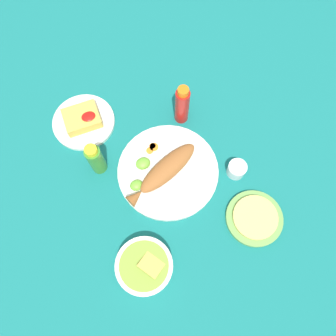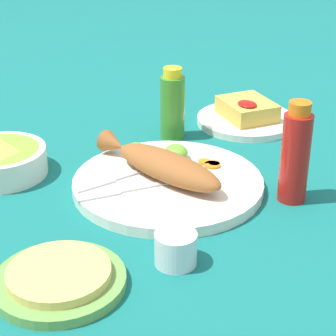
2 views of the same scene
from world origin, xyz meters
TOP-DOWN VIEW (x-y plane):
  - ground_plane at (0.00, 0.00)m, footprint 4.00×4.00m
  - main_plate at (0.00, 0.00)m, footprint 0.32×0.32m
  - fried_fish at (-0.01, -0.01)m, footprint 0.27×0.15m
  - fork_near at (0.01, -0.08)m, footprint 0.02×0.19m
  - fork_far at (-0.03, -0.08)m, footprint 0.05×0.18m
  - carrot_slice_near at (-0.02, 0.09)m, footprint 0.02×0.02m
  - carrot_slice_mid at (-0.01, 0.09)m, footprint 0.03×0.03m
  - carrot_slice_far at (-0.03, 0.08)m, footprint 0.02×0.02m
  - lime_wedge_main at (-0.07, 0.04)m, footprint 0.05×0.04m
  - lime_wedge_side at (-0.11, -0.02)m, footprint 0.04×0.03m
  - hot_sauce_bottle_red at (0.11, 0.17)m, footprint 0.05×0.05m
  - hot_sauce_bottle_green at (-0.20, 0.09)m, footprint 0.05×0.05m
  - salt_cup at (0.20, -0.07)m, footprint 0.06×0.06m
  - side_plate_fries at (-0.20, 0.26)m, footprint 0.21×0.21m
  - fries_pile at (-0.20, 0.26)m, footprint 0.11×0.09m
  - guacamole_bowl at (-0.16, -0.25)m, footprint 0.16×0.16m
  - tortilla_plate at (0.19, -0.23)m, footprint 0.17×0.17m
  - tortilla_stack at (0.19, -0.23)m, footprint 0.13×0.13m

SIDE VIEW (x-z plane):
  - ground_plane at x=0.00m, z-range 0.00..0.00m
  - side_plate_fries at x=-0.20m, z-range 0.00..0.01m
  - tortilla_plate at x=0.19m, z-range 0.00..0.01m
  - main_plate at x=0.00m, z-range 0.00..0.02m
  - fork_near at x=0.01m, z-range 0.02..0.02m
  - fork_far at x=-0.03m, z-range 0.02..0.02m
  - carrot_slice_near at x=-0.02m, z-range 0.02..0.02m
  - carrot_slice_mid at x=-0.01m, z-range 0.02..0.02m
  - carrot_slice_far at x=-0.03m, z-range 0.02..0.02m
  - tortilla_stack at x=0.19m, z-range 0.01..0.03m
  - salt_cup at x=0.20m, z-range 0.00..0.04m
  - guacamole_bowl at x=-0.16m, z-range 0.00..0.06m
  - lime_wedge_side at x=-0.11m, z-range 0.02..0.04m
  - lime_wedge_main at x=-0.07m, z-range 0.02..0.04m
  - fries_pile at x=-0.20m, z-range 0.01..0.05m
  - fried_fish at x=-0.01m, z-range 0.02..0.06m
  - hot_sauce_bottle_green at x=-0.20m, z-range 0.00..0.14m
  - hot_sauce_bottle_red at x=0.11m, z-range 0.00..0.16m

